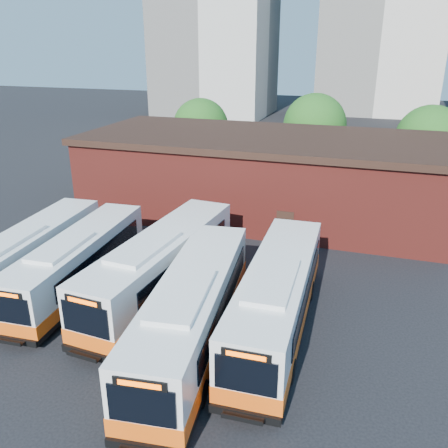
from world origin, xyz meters
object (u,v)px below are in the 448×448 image
(bus_mideast, at_px, (193,315))
(bus_west, at_px, (79,264))
(bus_east, at_px, (277,301))
(transit_worker, at_px, (197,367))
(bus_farwest, at_px, (31,257))
(bus_midwest, at_px, (162,268))

(bus_mideast, bearing_deg, bus_west, 152.14)
(bus_mideast, bearing_deg, bus_east, 29.55)
(transit_worker, bearing_deg, bus_mideast, 38.80)
(bus_mideast, bearing_deg, bus_farwest, 157.77)
(bus_midwest, distance_m, bus_east, 6.90)
(bus_midwest, xyz_separation_m, bus_east, (6.75, -1.42, -0.03))
(bus_east, distance_m, transit_worker, 5.51)
(bus_west, xyz_separation_m, bus_mideast, (8.19, -3.15, 0.16))
(bus_west, xyz_separation_m, bus_midwest, (4.80, 0.75, 0.17))
(bus_west, distance_m, bus_mideast, 8.77)
(bus_midwest, xyz_separation_m, transit_worker, (4.56, -6.43, -0.73))
(bus_farwest, relative_size, bus_west, 1.01)
(bus_mideast, bearing_deg, bus_midwest, 124.17)
(bus_east, bearing_deg, transit_worker, -115.69)
(bus_east, bearing_deg, bus_midwest, 166.12)
(bus_midwest, height_order, transit_worker, bus_midwest)
(bus_west, relative_size, bus_midwest, 0.90)
(bus_farwest, height_order, bus_west, bus_farwest)
(bus_west, bearing_deg, bus_midwest, 5.38)
(bus_midwest, bearing_deg, bus_east, -7.49)
(transit_worker, bearing_deg, bus_east, -9.71)
(bus_west, relative_size, bus_east, 0.92)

